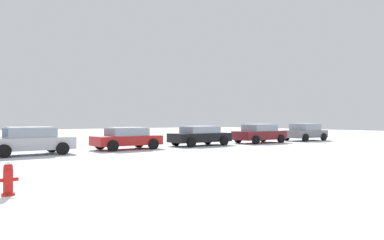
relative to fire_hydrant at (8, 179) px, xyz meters
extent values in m
cylinder|color=red|center=(0.00, 0.00, -0.37)|extent=(0.30, 0.30, 0.06)
cylinder|color=red|center=(0.00, 0.00, -0.06)|extent=(0.22, 0.22, 0.56)
sphere|color=red|center=(0.00, 0.00, 0.27)|extent=(0.21, 0.21, 0.21)
cylinder|color=red|center=(-0.16, 0.00, -0.03)|extent=(0.12, 0.09, 0.09)
cylinder|color=red|center=(0.16, 0.00, -0.03)|extent=(0.12, 0.09, 0.09)
sphere|color=white|center=(0.00, 0.00, 0.32)|extent=(0.15, 0.15, 0.15)
cube|color=silver|center=(2.85, 10.44, 0.19)|extent=(4.16, 1.82, 0.63)
cube|color=#8C99A8|center=(2.85, 10.44, 0.73)|extent=(2.29, 1.67, 0.46)
cube|color=white|center=(2.85, 10.44, 0.99)|extent=(2.08, 1.54, 0.06)
cylinder|color=black|center=(4.19, 11.37, -0.08)|extent=(0.64, 0.22, 0.64)
cylinder|color=black|center=(4.20, 9.53, -0.08)|extent=(0.64, 0.22, 0.64)
cylinder|color=black|center=(1.50, 9.52, -0.08)|extent=(0.64, 0.22, 0.64)
cube|color=red|center=(8.38, 10.75, 0.15)|extent=(4.04, 1.78, 0.55)
cube|color=#8C99A8|center=(8.38, 10.75, 0.65)|extent=(2.23, 1.63, 0.45)
cube|color=white|center=(8.38, 10.75, 0.90)|extent=(2.03, 1.51, 0.06)
cylinder|color=black|center=(9.69, 11.66, -0.08)|extent=(0.64, 0.22, 0.64)
cylinder|color=black|center=(9.70, 9.86, -0.08)|extent=(0.64, 0.22, 0.64)
cylinder|color=black|center=(7.06, 11.64, -0.08)|extent=(0.64, 0.22, 0.64)
cylinder|color=black|center=(7.07, 9.84, -0.08)|extent=(0.64, 0.22, 0.64)
cube|color=black|center=(13.91, 10.76, 0.17)|extent=(4.33, 1.78, 0.60)
cube|color=#8C99A8|center=(13.91, 10.76, 0.68)|extent=(2.38, 1.63, 0.43)
cube|color=white|center=(13.91, 10.76, 0.92)|extent=(2.17, 1.50, 0.06)
cylinder|color=black|center=(15.31, 11.66, -0.08)|extent=(0.64, 0.22, 0.64)
cylinder|color=black|center=(15.32, 9.87, -0.08)|extent=(0.64, 0.22, 0.64)
cylinder|color=black|center=(12.51, 11.65, -0.08)|extent=(0.64, 0.22, 0.64)
cylinder|color=black|center=(12.52, 9.85, -0.08)|extent=(0.64, 0.22, 0.64)
cube|color=maroon|center=(19.45, 10.46, 0.19)|extent=(4.25, 1.84, 0.64)
cube|color=#8C99A8|center=(19.45, 10.46, 0.76)|extent=(2.34, 1.68, 0.48)
cube|color=white|center=(19.45, 10.46, 1.03)|extent=(2.13, 1.55, 0.06)
cylinder|color=black|center=(20.82, 11.39, -0.08)|extent=(0.64, 0.22, 0.64)
cylinder|color=black|center=(20.83, 9.54, -0.08)|extent=(0.64, 0.22, 0.64)
cylinder|color=black|center=(18.07, 11.38, -0.08)|extent=(0.64, 0.22, 0.64)
cylinder|color=black|center=(18.08, 9.52, -0.08)|extent=(0.64, 0.22, 0.64)
cube|color=slate|center=(24.98, 10.44, 0.18)|extent=(3.88, 1.91, 0.61)
cube|color=#8C99A8|center=(24.98, 10.44, 0.75)|extent=(2.14, 1.75, 0.53)
cube|color=white|center=(24.98, 10.44, 1.05)|extent=(1.94, 1.61, 0.06)
cylinder|color=black|center=(26.23, 11.41, -0.08)|extent=(0.64, 0.22, 0.64)
cylinder|color=black|center=(26.25, 9.48, -0.08)|extent=(0.64, 0.22, 0.64)
cylinder|color=black|center=(23.72, 11.40, -0.08)|extent=(0.64, 0.22, 0.64)
cylinder|color=black|center=(23.73, 9.47, -0.08)|extent=(0.64, 0.22, 0.64)
camera|label=1|loc=(-1.71, -9.63, 1.38)|focal=35.05mm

